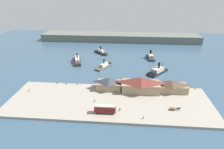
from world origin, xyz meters
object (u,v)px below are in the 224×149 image
at_px(pedestrian_near_east_shed, 120,109).
at_px(mooring_post_west, 195,89).
at_px(pedestrian_by_tram, 143,118).
at_px(mooring_post_center_west, 77,84).
at_px(ferry_shed_west_terminal, 171,86).
at_px(pedestrian_walking_east, 30,90).
at_px(ferry_near_quay, 102,53).
at_px(ferry_outer_harbor, 77,60).
at_px(street_tram, 105,109).
at_px(horse_cart, 175,108).
at_px(pedestrian_walking_west, 95,101).
at_px(ferry_moored_east, 106,65).
at_px(mooring_post_east, 66,84).
at_px(ferry_shed_central_terminal, 141,85).
at_px(ferry_moored_west, 156,72).
at_px(ferry_approaching_east, 150,56).
at_px(mooring_post_center_east, 57,83).
at_px(ferry_shed_customs_shed, 109,83).

xyz_separation_m(pedestrian_near_east_shed, mooring_post_west, (44.27, 25.32, -0.30)).
relative_size(pedestrian_by_tram, mooring_post_center_west, 1.73).
xyz_separation_m(ferry_shed_west_terminal, pedestrian_walking_east, (-83.35, -6.67, -2.77)).
xyz_separation_m(ferry_near_quay, ferry_outer_harbor, (-18.37, -21.20, 0.26)).
height_order(street_tram, mooring_post_center_west, street_tram).
relative_size(pedestrian_walking_east, ferry_outer_harbor, 0.07).
height_order(horse_cart, ferry_near_quay, ferry_near_quay).
relative_size(street_tram, ferry_outer_harbor, 0.45).
relative_size(pedestrian_walking_west, pedestrian_near_east_shed, 0.94).
relative_size(pedestrian_near_east_shed, ferry_moored_east, 0.09).
relative_size(street_tram, ferry_moored_east, 0.57).
height_order(ferry_shed_west_terminal, mooring_post_east, ferry_shed_west_terminal).
xyz_separation_m(ferry_shed_central_terminal, ferry_moored_east, (-24.86, 38.89, -4.50)).
height_order(ferry_shed_central_terminal, horse_cart, ferry_shed_central_terminal).
bearing_deg(pedestrian_by_tram, mooring_post_east, 146.56).
xyz_separation_m(mooring_post_west, ferry_moored_west, (-20.64, 23.17, -0.29)).
distance_m(pedestrian_by_tram, ferry_moored_east, 69.62).
distance_m(ferry_shed_central_terminal, pedestrian_walking_west, 28.84).
bearing_deg(ferry_moored_west, pedestrian_walking_west, -131.75).
bearing_deg(ferry_shed_west_terminal, pedestrian_walking_west, -160.61).
bearing_deg(ferry_shed_west_terminal, ferry_near_quay, 125.90).
bearing_deg(pedestrian_walking_west, ferry_near_quay, 94.81).
bearing_deg(ferry_approaching_east, ferry_moored_east, -147.45).
bearing_deg(mooring_post_center_east, pedestrian_by_tram, -30.67).
height_order(street_tram, ferry_moored_west, ferry_moored_west).
xyz_separation_m(mooring_post_west, ferry_approaching_east, (-21.15, 57.40, -0.17)).
distance_m(ferry_shed_west_terminal, pedestrian_near_east_shed, 36.29).
distance_m(horse_cart, ferry_outer_harbor, 94.50).
bearing_deg(ferry_moored_west, ferry_approaching_east, 90.84).
bearing_deg(ferry_shed_central_terminal, ferry_shed_customs_shed, 175.92).
xyz_separation_m(mooring_post_west, ferry_moored_east, (-57.96, 33.90, -0.53)).
bearing_deg(pedestrian_by_tram, ferry_outer_harbor, 123.95).
bearing_deg(horse_cart, ferry_outer_harbor, 134.98).
relative_size(pedestrian_walking_east, mooring_post_east, 1.84).
bearing_deg(mooring_post_center_east, mooring_post_east, -4.64).
bearing_deg(ferry_moored_east, ferry_shed_central_terminal, -57.41).
distance_m(street_tram, ferry_near_quay, 94.47).
height_order(pedestrian_walking_east, pedestrian_near_east_shed, pedestrian_walking_east).
height_order(ferry_approaching_east, ferry_outer_harbor, ferry_approaching_east).
distance_m(mooring_post_center_east, ferry_outer_harbor, 44.03).
bearing_deg(pedestrian_walking_east, ferry_shed_customs_shed, 8.21).
relative_size(ferry_shed_west_terminal, mooring_post_center_east, 21.03).
height_order(ferry_shed_west_terminal, ferry_moored_west, ferry_shed_west_terminal).
bearing_deg(ferry_shed_customs_shed, ferry_shed_central_terminal, -4.08).
bearing_deg(ferry_shed_central_terminal, ferry_approaching_east, 79.16).
bearing_deg(street_tram, pedestrian_walking_east, 159.43).
bearing_deg(ferry_shed_west_terminal, mooring_post_center_east, 176.85).
relative_size(pedestrian_walking_east, ferry_moored_east, 0.09).
bearing_deg(ferry_near_quay, ferry_outer_harbor, -130.91).
xyz_separation_m(ferry_shed_customs_shed, street_tram, (0.41, -24.45, -1.27)).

